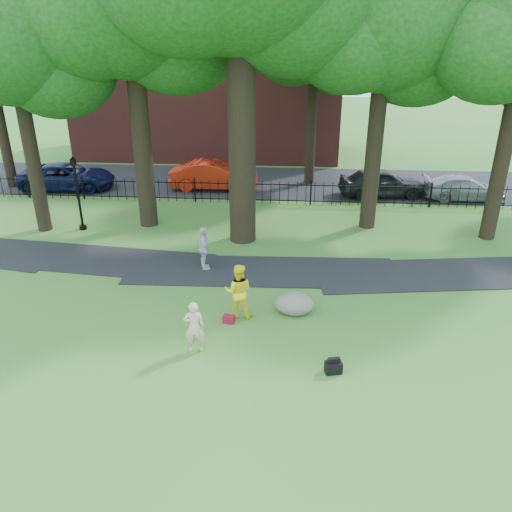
# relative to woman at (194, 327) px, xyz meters

# --- Properties ---
(ground) EXTENTS (120.00, 120.00, 0.00)m
(ground) POSITION_rel_woman_xyz_m (0.50, 1.28, -0.77)
(ground) COLOR #316D26
(ground) RESTS_ON ground
(footpath) EXTENTS (36.07, 3.85, 0.03)m
(footpath) POSITION_rel_woman_xyz_m (1.50, 5.18, -0.77)
(footpath) COLOR black
(footpath) RESTS_ON ground
(street) EXTENTS (80.00, 7.00, 0.02)m
(street) POSITION_rel_woman_xyz_m (0.50, 17.28, -0.77)
(street) COLOR black
(street) RESTS_ON ground
(iron_fence) EXTENTS (44.00, 0.04, 1.20)m
(iron_fence) POSITION_rel_woman_xyz_m (0.50, 13.28, -0.17)
(iron_fence) COLOR black
(iron_fence) RESTS_ON ground
(brick_building) EXTENTS (18.00, 8.00, 12.00)m
(brick_building) POSITION_rel_woman_xyz_m (-3.50, 25.28, 5.23)
(brick_building) COLOR maroon
(brick_building) RESTS_ON ground
(tree_row) EXTENTS (26.82, 7.96, 12.42)m
(tree_row) POSITION_rel_woman_xyz_m (1.02, 9.68, 7.38)
(tree_row) COLOR black
(tree_row) RESTS_ON ground
(woman) EXTENTS (0.62, 0.47, 1.54)m
(woman) POSITION_rel_woman_xyz_m (0.00, 0.00, 0.00)
(woman) COLOR #D2B791
(woman) RESTS_ON ground
(man) EXTENTS (0.86, 0.67, 1.76)m
(man) POSITION_rel_woman_xyz_m (1.00, 1.95, 0.11)
(man) COLOR yellow
(man) RESTS_ON ground
(pedestrian) EXTENTS (0.69, 1.05, 1.66)m
(pedestrian) POSITION_rel_woman_xyz_m (-0.64, 5.23, 0.06)
(pedestrian) COLOR silver
(pedestrian) RESTS_ON ground
(boulder) EXTENTS (1.47, 1.30, 0.71)m
(boulder) POSITION_rel_woman_xyz_m (2.73, 2.32, -0.41)
(boulder) COLOR #6E665B
(boulder) RESTS_ON ground
(lamppost) EXTENTS (0.33, 0.33, 3.32)m
(lamppost) POSITION_rel_woman_xyz_m (-6.81, 8.94, 0.86)
(lamppost) COLOR black
(lamppost) RESTS_ON ground
(backpack) EXTENTS (0.48, 0.36, 0.32)m
(backpack) POSITION_rel_woman_xyz_m (3.76, -0.69, -0.61)
(backpack) COLOR black
(backpack) RESTS_ON ground
(red_bag) EXTENTS (0.39, 0.30, 0.24)m
(red_bag) POSITION_rel_woman_xyz_m (0.74, 1.54, -0.65)
(red_bag) COLOR maroon
(red_bag) RESTS_ON ground
(red_sedan) EXTENTS (4.88, 1.78, 1.60)m
(red_sedan) POSITION_rel_woman_xyz_m (-1.86, 15.67, 0.03)
(red_sedan) COLOR red
(red_sedan) RESTS_ON ground
(navy_van) EXTENTS (5.38, 2.86, 1.44)m
(navy_van) POSITION_rel_woman_xyz_m (-10.11, 15.06, -0.05)
(navy_van) COLOR #0B1239
(navy_van) RESTS_ON ground
(grey_car) EXTENTS (4.66, 2.26, 1.53)m
(grey_car) POSITION_rel_woman_xyz_m (7.33, 15.01, -0.00)
(grey_car) COLOR black
(grey_car) RESTS_ON ground
(silver_car) EXTENTS (4.27, 1.74, 1.24)m
(silver_car) POSITION_rel_woman_xyz_m (11.62, 14.78, -0.15)
(silver_car) COLOR gray
(silver_car) RESTS_ON ground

